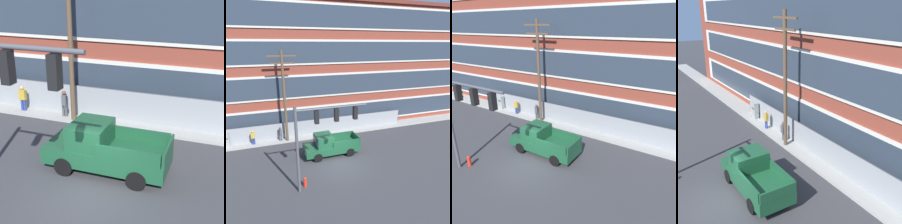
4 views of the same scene
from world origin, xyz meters
The scene contains 9 objects.
ground_plane centered at (0.00, 0.00, 0.00)m, with size 160.00×160.00×0.00m, color #38383A.
sidewalk_building_side centered at (0.00, 6.89, 0.08)m, with size 80.00×1.87×0.16m, color #9E9B93.
brick_mill_building centered at (-0.79, 12.78, 7.43)m, with size 54.36×10.50×14.84m.
chain_link_fence centered at (-0.38, 7.04, 0.96)m, with size 22.14×0.06×1.89m.
pickup_truck_dark_green centered at (-0.23, 2.03, 0.97)m, with size 5.21×2.15×2.08m.
utility_pole_near_corner centered at (-3.67, 6.21, 5.26)m, with size 2.76×0.26×9.47m.
electrical_cabinet centered at (-9.62, 6.68, 0.81)m, with size 0.63×0.44×1.62m.
pedestrian_near_cabinet centered at (-4.34, 6.44, 0.97)m, with size 0.35×0.45×1.69m.
pedestrian_by_fence centered at (-7.07, 6.44, 0.97)m, with size 0.41×0.26×1.69m.
Camera 4 is at (11.99, -3.45, 9.52)m, focal length 45.00 mm.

